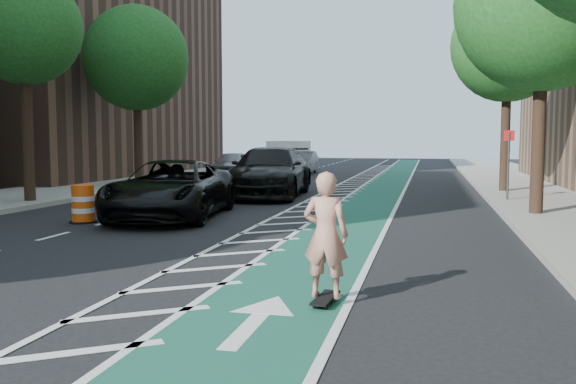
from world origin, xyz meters
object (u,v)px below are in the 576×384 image
(skateboarder, at_px, (326,235))
(suv_far, at_px, (270,172))
(barrel_a, at_px, (83,205))
(suv_near, at_px, (172,189))

(skateboarder, bearing_deg, suv_far, -67.07)
(suv_far, height_order, barrel_a, suv_far)
(suv_near, relative_size, barrel_a, 5.82)
(skateboarder, bearing_deg, barrel_a, -35.01)
(suv_near, distance_m, suv_far, 6.83)
(skateboarder, distance_m, suv_far, 15.33)
(skateboarder, height_order, suv_near, skateboarder)
(barrel_a, bearing_deg, skateboarder, -40.40)
(skateboarder, xyz_separation_m, suv_far, (-4.62, 14.61, 0.00))
(skateboarder, height_order, barrel_a, skateboarder)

